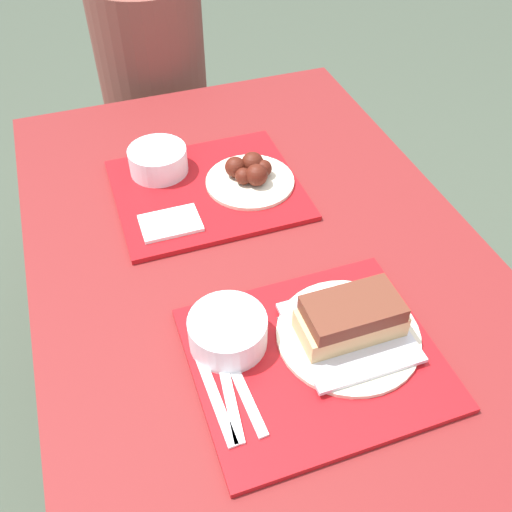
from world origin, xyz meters
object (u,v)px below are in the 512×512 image
wings_plate_far (250,174)px  tray_near (313,358)px  tray_far (207,190)px  brisket_sandwich_plate (350,325)px  bowl_coleslaw_near (228,330)px  bowl_coleslaw_far (158,159)px  person_seated_across (150,52)px

wings_plate_far → tray_near: bearing=-96.4°
tray_far → brisket_sandwich_plate: (0.11, -0.46, 0.04)m
bowl_coleslaw_near → bowl_coleslaw_far: (-0.01, 0.50, 0.00)m
brisket_sandwich_plate → bowl_coleslaw_far: bearing=109.4°
brisket_sandwich_plate → person_seated_across: 1.13m
bowl_coleslaw_near → bowl_coleslaw_far: 0.50m
bowl_coleslaw_near → person_seated_across: bearing=85.1°
tray_far → bowl_coleslaw_far: bearing=132.1°
tray_far → bowl_coleslaw_far: bowl_coleslaw_far is taller
wings_plate_far → person_seated_across: (-0.08, 0.68, -0.01)m
tray_near → tray_far: same height
wings_plate_far → person_seated_across: bearing=96.8°
person_seated_across → tray_near: bearing=-88.6°
bowl_coleslaw_near → tray_far: bearing=79.1°
tray_near → brisket_sandwich_plate: brisket_sandwich_plate is taller
tray_far → brisket_sandwich_plate: bearing=-76.4°
bowl_coleslaw_near → person_seated_across: person_seated_across is taller
tray_far → person_seated_across: size_ratio=0.56×
person_seated_across → brisket_sandwich_plate: bearing=-85.1°
tray_near → bowl_coleslaw_far: 0.59m
bowl_coleslaw_near → person_seated_across: 1.08m
wings_plate_far → person_seated_across: size_ratio=0.28×
bowl_coleslaw_near → brisket_sandwich_plate: brisket_sandwich_plate is taller
tray_near → wings_plate_far: wings_plate_far is taller
brisket_sandwich_plate → wings_plate_far: (-0.02, 0.45, -0.01)m
tray_far → wings_plate_far: bearing=-6.5°
bowl_coleslaw_near → wings_plate_far: same height
person_seated_across → bowl_coleslaw_far: bearing=-99.7°
bowl_coleslaw_near → brisket_sandwich_plate: (0.19, -0.05, -0.00)m
tray_near → person_seated_across: size_ratio=0.56×
tray_far → bowl_coleslaw_near: bearing=-100.9°
brisket_sandwich_plate → bowl_coleslaw_far: 0.59m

